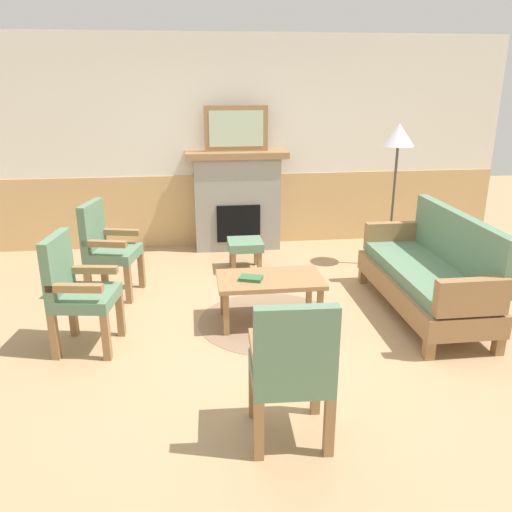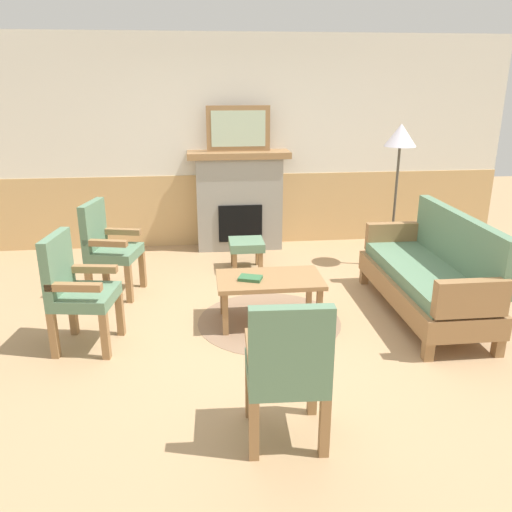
# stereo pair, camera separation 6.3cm
# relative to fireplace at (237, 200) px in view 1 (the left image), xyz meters

# --- Properties ---
(ground_plane) EXTENTS (14.00, 14.00, 0.00)m
(ground_plane) POSITION_rel_fireplace_xyz_m (0.00, -2.35, -0.65)
(ground_plane) COLOR tan
(wall_back) EXTENTS (7.20, 0.14, 2.70)m
(wall_back) POSITION_rel_fireplace_xyz_m (0.00, 0.25, 0.66)
(wall_back) COLOR silver
(wall_back) RESTS_ON ground_plane
(fireplace) EXTENTS (1.30, 0.44, 1.28)m
(fireplace) POSITION_rel_fireplace_xyz_m (0.00, 0.00, 0.00)
(fireplace) COLOR gray
(fireplace) RESTS_ON ground_plane
(framed_picture) EXTENTS (0.80, 0.04, 0.56)m
(framed_picture) POSITION_rel_fireplace_xyz_m (0.00, 0.00, 0.91)
(framed_picture) COLOR olive
(framed_picture) RESTS_ON fireplace
(couch) EXTENTS (0.70, 1.80, 0.98)m
(couch) POSITION_rel_fireplace_xyz_m (1.62, -2.29, -0.26)
(couch) COLOR olive
(couch) RESTS_ON ground_plane
(coffee_table) EXTENTS (0.96, 0.56, 0.44)m
(coffee_table) POSITION_rel_fireplace_xyz_m (0.09, -2.29, -0.27)
(coffee_table) COLOR olive
(coffee_table) RESTS_ON ground_plane
(round_rug) EXTENTS (1.34, 1.34, 0.01)m
(round_rug) POSITION_rel_fireplace_xyz_m (0.09, -2.29, -0.65)
(round_rug) COLOR #896B51
(round_rug) RESTS_ON ground_plane
(book_on_table) EXTENTS (0.24, 0.20, 0.03)m
(book_on_table) POSITION_rel_fireplace_xyz_m (-0.09, -2.33, -0.20)
(book_on_table) COLOR #33663D
(book_on_table) RESTS_ON coffee_table
(footstool) EXTENTS (0.40, 0.40, 0.36)m
(footstool) POSITION_rel_fireplace_xyz_m (0.01, -0.87, -0.37)
(footstool) COLOR olive
(footstool) RESTS_ON ground_plane
(armchair_near_fireplace) EXTENTS (0.58, 0.58, 0.98)m
(armchair_near_fireplace) POSITION_rel_fireplace_xyz_m (-1.48, -1.43, -0.11)
(armchair_near_fireplace) COLOR olive
(armchair_near_fireplace) RESTS_ON ground_plane
(armchair_by_window_left) EXTENTS (0.55, 0.55, 0.98)m
(armchair_by_window_left) POSITION_rel_fireplace_xyz_m (-1.56, -2.57, -0.11)
(armchair_by_window_left) COLOR olive
(armchair_by_window_left) RESTS_ON ground_plane
(armchair_front_left) EXTENTS (0.50, 0.50, 0.98)m
(armchair_front_left) POSITION_rel_fireplace_xyz_m (-0.03, -4.00, -0.11)
(armchair_front_left) COLOR olive
(armchair_front_left) RESTS_ON ground_plane
(floor_lamp_by_couch) EXTENTS (0.36, 0.36, 1.68)m
(floor_lamp_by_couch) POSITION_rel_fireplace_xyz_m (1.75, -0.93, 0.80)
(floor_lamp_by_couch) COLOR #332D28
(floor_lamp_by_couch) RESTS_ON ground_plane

